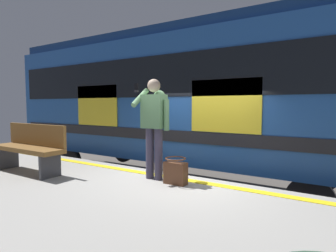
{
  "coord_description": "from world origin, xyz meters",
  "views": [
    {
      "loc": [
        -2.5,
        4.39,
        2.26
      ],
      "look_at": [
        0.14,
        0.3,
        1.89
      ],
      "focal_mm": 30.21,
      "sensor_mm": 36.0,
      "label": 1
    }
  ],
  "objects_px": {
    "passenger": "(154,120)",
    "bench": "(30,146)",
    "train_carriage": "(184,96)",
    "handbag": "(176,172)"
  },
  "relations": [
    {
      "from": "train_carriage",
      "to": "bench",
      "type": "distance_m",
      "value": 3.9
    },
    {
      "from": "passenger",
      "to": "train_carriage",
      "type": "bearing_deg",
      "value": -70.27
    },
    {
      "from": "bench",
      "to": "passenger",
      "type": "bearing_deg",
      "value": -158.77
    },
    {
      "from": "train_carriage",
      "to": "bench",
      "type": "height_order",
      "value": "train_carriage"
    },
    {
      "from": "passenger",
      "to": "bench",
      "type": "relative_size",
      "value": 0.99
    },
    {
      "from": "train_carriage",
      "to": "passenger",
      "type": "xyz_separation_m",
      "value": [
        -0.96,
        2.67,
        -0.48
      ]
    },
    {
      "from": "train_carriage",
      "to": "handbag",
      "type": "relative_size",
      "value": 23.22
    },
    {
      "from": "handbag",
      "to": "bench",
      "type": "distance_m",
      "value": 2.84
    },
    {
      "from": "passenger",
      "to": "bench",
      "type": "bearing_deg",
      "value": 21.23
    },
    {
      "from": "passenger",
      "to": "handbag",
      "type": "xyz_separation_m",
      "value": [
        -0.47,
        0.08,
        -0.81
      ]
    }
  ]
}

